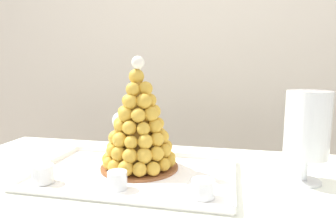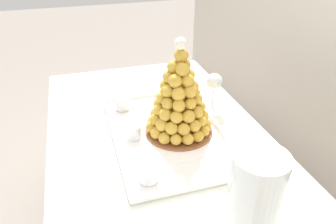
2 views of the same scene
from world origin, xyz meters
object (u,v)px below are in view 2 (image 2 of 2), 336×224
object	(u,v)px
serving_tray	(166,134)
macaron_goblet	(255,193)
croquembouche	(179,98)
dessert_cup_centre	(148,174)
dessert_cup_mid_left	(134,132)
dessert_cup_left	(122,103)
wine_glass	(214,83)

from	to	relation	value
serving_tray	macaron_goblet	world-z (taller)	macaron_goblet
serving_tray	croquembouche	size ratio (longest dim) A/B	1.71
serving_tray	dessert_cup_centre	bearing A→B (deg)	-28.82
dessert_cup_centre	macaron_goblet	world-z (taller)	macaron_goblet
croquembouche	macaron_goblet	size ratio (longest dim) A/B	1.34
croquembouche	dessert_cup_mid_left	bearing A→B (deg)	-92.81
dessert_cup_left	wine_glass	distance (m)	0.39
croquembouche	dessert_cup_mid_left	xyz separation A→B (m)	(-0.01, -0.17, -0.12)
wine_glass	dessert_cup_mid_left	bearing A→B (deg)	-70.50
dessert_cup_mid_left	serving_tray	bearing A→B (deg)	86.89
serving_tray	wine_glass	world-z (taller)	wine_glass
dessert_cup_centre	dessert_cup_mid_left	bearing A→B (deg)	179.66
croquembouche	wine_glass	size ratio (longest dim) A/B	2.27
croquembouche	dessert_cup_centre	size ratio (longest dim) A/B	6.17
dessert_cup_mid_left	dessert_cup_centre	bearing A→B (deg)	-0.34
croquembouche	dessert_cup_centre	world-z (taller)	croquembouche
serving_tray	dessert_cup_left	size ratio (longest dim) A/B	10.01
serving_tray	croquembouche	world-z (taller)	croquembouche
serving_tray	dessert_cup_centre	world-z (taller)	dessert_cup_centre
serving_tray	macaron_goblet	distance (m)	0.53
dessert_cup_left	wine_glass	xyz separation A→B (m)	(0.10, 0.37, 0.09)
wine_glass	dessert_cup_left	bearing A→B (deg)	-104.46
dessert_cup_left	dessert_cup_mid_left	size ratio (longest dim) A/B	1.15
wine_glass	serving_tray	bearing A→B (deg)	-60.80
macaron_goblet	dessert_cup_left	bearing A→B (deg)	-166.13
dessert_cup_mid_left	macaron_goblet	size ratio (longest dim) A/B	0.20
serving_tray	macaron_goblet	xyz separation A→B (m)	(0.50, 0.06, 0.16)
dessert_cup_centre	wine_glass	bearing A→B (deg)	134.50
serving_tray	wine_glass	distance (m)	0.30
dessert_cup_mid_left	wine_glass	distance (m)	0.40
croquembouche	dessert_cup_left	size ratio (longest dim) A/B	5.87
serving_tray	dessert_cup_left	xyz separation A→B (m)	(-0.23, -0.13, 0.03)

